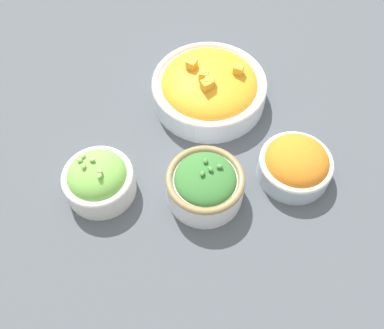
{
  "coord_description": "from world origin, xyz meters",
  "views": [
    {
      "loc": [
        -0.35,
        -0.17,
        0.64
      ],
      "look_at": [
        0.0,
        0.0,
        0.03
      ],
      "focal_mm": 40.0,
      "sensor_mm": 36.0,
      "label": 1
    }
  ],
  "objects_px": {
    "bowl_broccoli": "(205,184)",
    "bowl_carrots": "(296,164)",
    "bowl_squash": "(209,87)",
    "bowl_lettuce": "(98,179)"
  },
  "relations": [
    {
      "from": "bowl_lettuce",
      "to": "bowl_carrots",
      "type": "relative_size",
      "value": 0.94
    },
    {
      "from": "bowl_broccoli",
      "to": "bowl_carrots",
      "type": "bearing_deg",
      "value": -49.33
    },
    {
      "from": "bowl_broccoli",
      "to": "bowl_carrots",
      "type": "xyz_separation_m",
      "value": [
        0.1,
        -0.12,
        -0.01
      ]
    },
    {
      "from": "bowl_squash",
      "to": "bowl_lettuce",
      "type": "bearing_deg",
      "value": 163.07
    },
    {
      "from": "bowl_carrots",
      "to": "bowl_squash",
      "type": "bearing_deg",
      "value": 65.27
    },
    {
      "from": "bowl_lettuce",
      "to": "bowl_broccoli",
      "type": "bearing_deg",
      "value": -67.68
    },
    {
      "from": "bowl_broccoli",
      "to": "bowl_carrots",
      "type": "relative_size",
      "value": 1.03
    },
    {
      "from": "bowl_squash",
      "to": "bowl_carrots",
      "type": "height_order",
      "value": "bowl_squash"
    },
    {
      "from": "bowl_lettuce",
      "to": "bowl_carrots",
      "type": "height_order",
      "value": "bowl_lettuce"
    },
    {
      "from": "bowl_squash",
      "to": "bowl_broccoli",
      "type": "bearing_deg",
      "value": -157.48
    }
  ]
}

